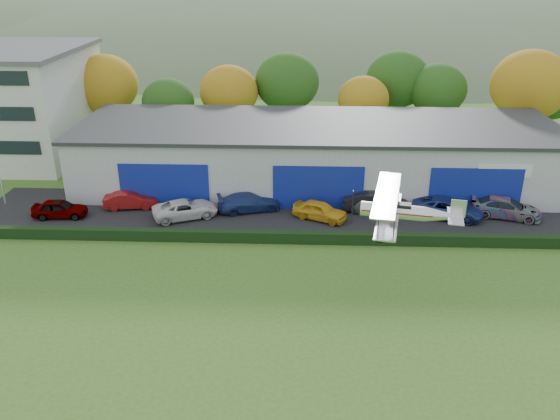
{
  "coord_description": "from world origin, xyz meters",
  "views": [
    {
      "loc": [
        3.69,
        -19.14,
        18.04
      ],
      "look_at": [
        2.47,
        11.29,
        4.62
      ],
      "focal_mm": 36.63,
      "sensor_mm": 36.0,
      "label": 1
    }
  ],
  "objects_px": {
    "car_4": "(320,210)",
    "car_2": "(186,209)",
    "car_3": "(249,202)",
    "car_5": "(376,202)",
    "car_1": "(131,200)",
    "biplane": "(402,211)",
    "hangar": "(317,153)",
    "car_7": "(506,208)",
    "car_0": "(60,209)",
    "car_6": "(448,208)"
  },
  "relations": [
    {
      "from": "car_1",
      "to": "car_3",
      "type": "distance_m",
      "value": 9.31
    },
    {
      "from": "car_2",
      "to": "biplane",
      "type": "xyz_separation_m",
      "value": [
        14.02,
        -11.6,
        5.23
      ]
    },
    {
      "from": "hangar",
      "to": "car_0",
      "type": "height_order",
      "value": "hangar"
    },
    {
      "from": "hangar",
      "to": "car_7",
      "type": "xyz_separation_m",
      "value": [
        14.19,
        -6.92,
        -1.86
      ]
    },
    {
      "from": "car_1",
      "to": "car_7",
      "type": "distance_m",
      "value": 28.85
    },
    {
      "from": "car_4",
      "to": "car_5",
      "type": "xyz_separation_m",
      "value": [
        4.34,
        1.59,
        0.12
      ]
    },
    {
      "from": "car_0",
      "to": "biplane",
      "type": "bearing_deg",
      "value": -119.91
    },
    {
      "from": "car_0",
      "to": "car_2",
      "type": "height_order",
      "value": "car_0"
    },
    {
      "from": "hangar",
      "to": "biplane",
      "type": "distance_m",
      "value": 20.23
    },
    {
      "from": "car_1",
      "to": "car_0",
      "type": "bearing_deg",
      "value": 103.83
    },
    {
      "from": "car_0",
      "to": "car_6",
      "type": "bearing_deg",
      "value": -92.09
    },
    {
      "from": "car_5",
      "to": "car_7",
      "type": "relative_size",
      "value": 0.97
    },
    {
      "from": "car_2",
      "to": "car_7",
      "type": "xyz_separation_m",
      "value": [
        24.22,
        1.04,
        0.07
      ]
    },
    {
      "from": "biplane",
      "to": "car_3",
      "type": "bearing_deg",
      "value": 136.8
    },
    {
      "from": "car_0",
      "to": "car_4",
      "type": "bearing_deg",
      "value": -93.15
    },
    {
      "from": "car_7",
      "to": "biplane",
      "type": "distance_m",
      "value": 17.04
    },
    {
      "from": "hangar",
      "to": "car_5",
      "type": "relative_size",
      "value": 8.14
    },
    {
      "from": "car_6",
      "to": "car_7",
      "type": "relative_size",
      "value": 1.02
    },
    {
      "from": "car_2",
      "to": "car_5",
      "type": "bearing_deg",
      "value": -106.42
    },
    {
      "from": "car_0",
      "to": "biplane",
      "type": "relative_size",
      "value": 0.6
    },
    {
      "from": "car_5",
      "to": "car_4",
      "type": "bearing_deg",
      "value": 115.83
    },
    {
      "from": "hangar",
      "to": "car_1",
      "type": "xyz_separation_m",
      "value": [
        -14.65,
        -6.35,
        -1.92
      ]
    },
    {
      "from": "car_2",
      "to": "car_3",
      "type": "distance_m",
      "value": 4.92
    },
    {
      "from": "car_7",
      "to": "biplane",
      "type": "bearing_deg",
      "value": 156.24
    },
    {
      "from": "car_1",
      "to": "car_3",
      "type": "height_order",
      "value": "car_3"
    },
    {
      "from": "car_6",
      "to": "hangar",
      "type": "bearing_deg",
      "value": 70.25
    },
    {
      "from": "car_1",
      "to": "car_5",
      "type": "bearing_deg",
      "value": -97.48
    },
    {
      "from": "car_2",
      "to": "car_6",
      "type": "bearing_deg",
      "value": -110.6
    },
    {
      "from": "car_2",
      "to": "biplane",
      "type": "bearing_deg",
      "value": -152.58
    },
    {
      "from": "car_3",
      "to": "car_7",
      "type": "height_order",
      "value": "car_7"
    },
    {
      "from": "car_2",
      "to": "car_5",
      "type": "relative_size",
      "value": 0.98
    },
    {
      "from": "car_6",
      "to": "car_5",
      "type": "bearing_deg",
      "value": 97.39
    },
    {
      "from": "car_6",
      "to": "biplane",
      "type": "relative_size",
      "value": 0.79
    },
    {
      "from": "car_4",
      "to": "car_6",
      "type": "relative_size",
      "value": 0.78
    },
    {
      "from": "car_3",
      "to": "car_5",
      "type": "bearing_deg",
      "value": -105.38
    },
    {
      "from": "car_2",
      "to": "car_7",
      "type": "distance_m",
      "value": 24.24
    },
    {
      "from": "car_2",
      "to": "car_7",
      "type": "height_order",
      "value": "car_7"
    },
    {
      "from": "hangar",
      "to": "car_0",
      "type": "xyz_separation_m",
      "value": [
        -19.56,
        -8.29,
        -1.92
      ]
    },
    {
      "from": "car_0",
      "to": "biplane",
      "type": "height_order",
      "value": "biplane"
    },
    {
      "from": "car_5",
      "to": "car_6",
      "type": "distance_m",
      "value": 5.39
    },
    {
      "from": "car_2",
      "to": "car_3",
      "type": "relative_size",
      "value": 1.01
    },
    {
      "from": "car_0",
      "to": "car_4",
      "type": "height_order",
      "value": "car_4"
    },
    {
      "from": "car_4",
      "to": "car_2",
      "type": "bearing_deg",
      "value": 115.16
    },
    {
      "from": "car_0",
      "to": "car_3",
      "type": "distance_m",
      "value": 14.34
    },
    {
      "from": "car_1",
      "to": "car_2",
      "type": "xyz_separation_m",
      "value": [
        4.62,
        -1.6,
        -0.01
      ]
    },
    {
      "from": "car_1",
      "to": "biplane",
      "type": "bearing_deg",
      "value": -132.98
    },
    {
      "from": "car_3",
      "to": "car_5",
      "type": "distance_m",
      "value": 9.8
    },
    {
      "from": "car_3",
      "to": "biplane",
      "type": "xyz_separation_m",
      "value": [
        9.33,
        -13.08,
        5.21
      ]
    },
    {
      "from": "car_2",
      "to": "biplane",
      "type": "height_order",
      "value": "biplane"
    },
    {
      "from": "car_0",
      "to": "car_5",
      "type": "relative_size",
      "value": 0.81
    }
  ]
}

